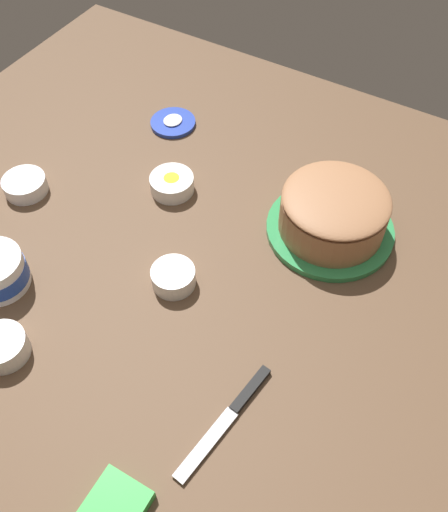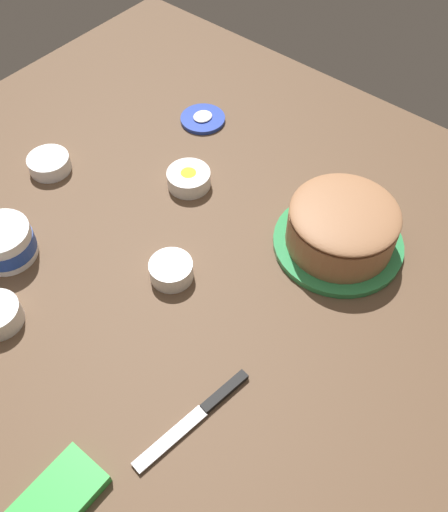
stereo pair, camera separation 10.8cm
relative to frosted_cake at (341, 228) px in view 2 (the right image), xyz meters
The scene contains 9 objects.
ground_plane 0.37m from the frosted_cake, 143.11° to the left, with size 1.54×1.54×0.00m, color brown.
frosted_cake is the anchor object (origin of this frame).
frosting_tub 0.66m from the frosted_cake, 131.64° to the left, with size 0.12×0.12×0.07m.
frosting_tub_lid 0.49m from the frosted_cake, 75.36° to the left, with size 0.11×0.11×0.02m.
spreading_knife 0.44m from the frosted_cake, behind, with size 0.24×0.05×0.01m.
sprinkle_bowl_orange 0.34m from the frosted_cake, 142.87° to the left, with size 0.08×0.08×0.04m.
sprinkle_bowl_yellow 0.35m from the frosted_cake, 100.43° to the left, with size 0.10×0.10×0.04m.
sprinkle_bowl_pink 0.66m from the frosted_cake, 110.12° to the left, with size 0.09×0.09×0.03m.
candy_box_lower 0.68m from the frosted_cake, behind, with size 0.13×0.08×0.02m, color green.
Camera 2 is at (-0.41, -0.50, 0.89)m, focal length 39.52 mm.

